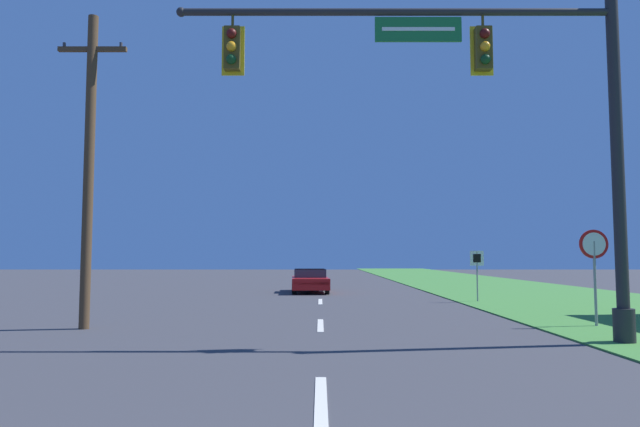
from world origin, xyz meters
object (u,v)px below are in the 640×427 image
Objects in this scene: stop_sign at (594,255)px; utility_pole_near at (89,164)px; signal_mast at (508,114)px; route_sign_post at (477,264)px; car_ahead at (310,280)px.

stop_sign is 0.31× the size of utility_pole_near.
stop_sign is at bearing 42.35° from signal_mast.
route_sign_post is (-0.83, 8.21, -0.34)m from stop_sign.
signal_mast reaches higher than stop_sign.
utility_pole_near reaches higher than route_sign_post.
signal_mast is 11.80m from route_sign_post.
car_ahead is at bearing 69.75° from utility_pole_near.
stop_sign is 1.23× the size of route_sign_post.
stop_sign is (7.73, -14.54, 1.26)m from car_ahead.
signal_mast is 18.50m from car_ahead.
route_sign_post is (2.30, 11.06, -3.39)m from signal_mast.
utility_pole_near reaches higher than car_ahead.
car_ahead is 2.27× the size of route_sign_post.
signal_mast is 10.42m from utility_pole_near.
utility_pole_near is (-10.08, 2.52, -0.66)m from signal_mast.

